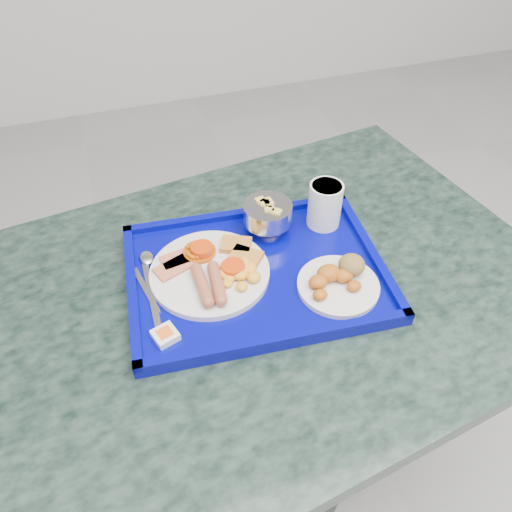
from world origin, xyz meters
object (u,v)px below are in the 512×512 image
(tray, at_px, (256,273))
(fruit_bowl, at_px, (268,214))
(bread_plate, at_px, (339,280))
(table, at_px, (249,348))
(main_plate, at_px, (214,270))
(juice_cup, at_px, (325,203))

(tray, relative_size, fruit_bowl, 5.15)
(tray, distance_m, bread_plate, 0.16)
(table, bearing_deg, fruit_bowl, 56.94)
(table, distance_m, tray, 0.20)
(table, relative_size, main_plate, 5.61)
(table, height_order, tray, tray)
(table, height_order, juice_cup, juice_cup)
(table, distance_m, fruit_bowl, 0.29)
(bread_plate, bearing_deg, juice_cup, 75.23)
(fruit_bowl, distance_m, juice_cup, 0.12)
(main_plate, bearing_deg, fruit_bowl, 32.51)
(tray, bearing_deg, juice_cup, 26.83)
(table, relative_size, tray, 2.48)
(tray, xyz_separation_m, main_plate, (-0.08, 0.02, 0.02))
(tray, height_order, bread_plate, bread_plate)
(bread_plate, bearing_deg, main_plate, 154.82)
(table, distance_m, juice_cup, 0.34)
(main_plate, bearing_deg, juice_cup, 16.06)
(juice_cup, bearing_deg, fruit_bowl, 173.37)
(fruit_bowl, height_order, juice_cup, juice_cup)
(bread_plate, bearing_deg, tray, 148.09)
(main_plate, xyz_separation_m, juice_cup, (0.25, 0.07, 0.04))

